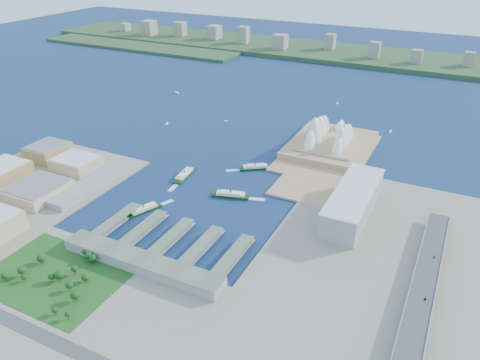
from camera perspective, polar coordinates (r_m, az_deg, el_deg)
The scene contains 25 objects.
ground at distance 638.80m, azimuth -5.59°, elevation -3.61°, with size 3000.00×3000.00×0.00m, color #0D183F.
west_land at distance 730.45m, azimuth -27.12°, elevation -2.40°, with size 220.00×390.00×3.00m, color gray.
south_land at distance 508.97m, azimuth -18.45°, elevation -14.40°, with size 720.00×180.00×3.00m, color gray.
east_land at distance 527.61m, azimuth 14.61°, elevation -12.01°, with size 240.00×500.00×3.00m, color gray.
peninsula at distance 812.41m, azimuth 10.67°, elevation 3.33°, with size 135.00×220.00×3.00m, color tan.
far_shore at distance 1503.69m, azimuth 14.96°, elevation 14.41°, with size 2200.00×260.00×12.00m, color #2D4926.
opera_house at distance 819.06m, azimuth 11.10°, elevation 5.82°, with size 134.00×180.00×58.00m, color white, non-canonical shape.
toaster_building at distance 629.50m, azimuth 13.62°, elevation -2.67°, with size 45.00×155.00×35.00m, color gray.
expressway at distance 511.97m, azimuth 21.13°, elevation -13.55°, with size 26.00×340.00×11.85m, color gray, non-canonical shape.
west_buildings at distance 741.46m, azimuth -25.32°, elevation -0.21°, with size 200.00×280.00×27.00m, color #9C7F4E, non-canonical shape.
ferry_wharves at distance 577.81m, azimuth -8.34°, elevation -6.99°, with size 184.00×90.00×9.30m, color #55634B, non-canonical shape.
terminal_building at distance 536.82m, azimuth -11.90°, elevation -9.84°, with size 200.00×28.00×12.00m, color gray.
park at distance 550.03m, azimuth -21.77°, elevation -10.19°, with size 150.00×110.00×16.00m, color #194714, non-canonical shape.
far_skyline at distance 1477.60m, azimuth 14.94°, elevation 15.52°, with size 1900.00×140.00×55.00m, color gray, non-canonical shape.
ferry_a at distance 723.89m, azimuth -6.80°, elevation 0.79°, with size 13.74×54.00×10.21m, color #0C3315, non-canonical shape.
ferry_b at distance 743.03m, azimuth 1.87°, elevation 1.70°, with size 12.87×50.55×9.56m, color #0C3315, non-canonical shape.
ferry_c at distance 642.74m, azimuth -11.66°, elevation -3.39°, with size 12.83×50.40×9.53m, color #0C3315, non-canonical shape.
ferry_d at distance 664.04m, azimuth -1.15°, elevation -1.65°, with size 13.52×53.13×10.05m, color #0C3315, non-canonical shape.
boat_a at distance 935.91m, azimuth -8.91°, elevation 6.80°, with size 3.35×13.41×2.59m, color white, non-canonical shape.
boat_b at distance 940.04m, azimuth -1.71°, elevation 7.22°, with size 3.02×8.64×2.33m, color white, non-canonical shape.
boat_c at distance 932.64m, azimuth 17.87°, elevation 5.70°, with size 3.55×12.18×2.74m, color white, non-canonical shape.
boat_d at distance 1128.83m, azimuth -7.71°, elevation 10.55°, with size 3.41×15.60×2.63m, color white, non-canonical shape.
boat_e at distance 1064.85m, azimuth 11.76°, elevation 9.16°, with size 3.36×10.57×2.59m, color white, non-canonical shape.
car_b at distance 505.12m, azimuth 21.66°, elevation -13.34°, with size 1.25×3.58×1.18m, color slate.
car_c at distance 565.39m, azimuth 22.60°, elevation -8.67°, with size 1.82×4.48×1.30m, color slate.
Camera 1 is at (298.03, -457.43, 331.67)m, focal length 35.00 mm.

